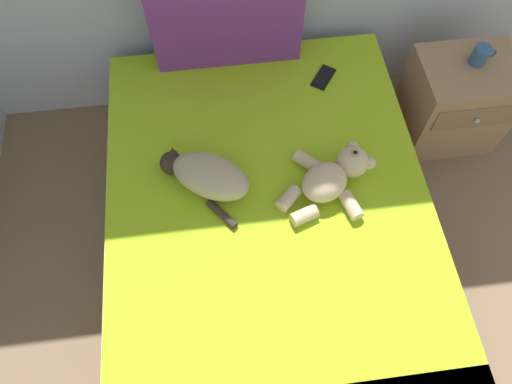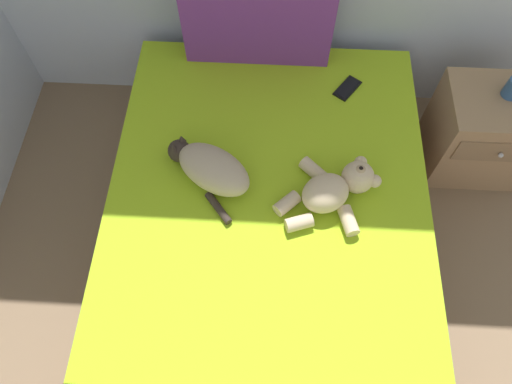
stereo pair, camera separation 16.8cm
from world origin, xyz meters
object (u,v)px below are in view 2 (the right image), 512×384
(cell_phone, at_px, (347,88))
(teddy_bear, at_px, (335,189))
(cat, at_px, (210,168))
(nightstand, at_px, (483,133))
(patterned_cushion, at_px, (258,12))
(bed, at_px, (266,239))

(cell_phone, bearing_deg, teddy_bear, -98.25)
(cat, bearing_deg, nightstand, 18.85)
(patterned_cushion, bearing_deg, nightstand, -13.32)
(bed, bearing_deg, nightstand, 30.40)
(teddy_bear, bearing_deg, nightstand, 32.96)
(teddy_bear, distance_m, nightstand, 1.00)
(cell_phone, bearing_deg, nightstand, -5.47)
(bed, xyz_separation_m, patterned_cushion, (-0.09, 0.91, 0.50))
(patterned_cushion, relative_size, cat, 1.72)
(bed, relative_size, cat, 4.94)
(patterned_cushion, xyz_separation_m, teddy_bear, (0.36, -0.80, -0.20))
(patterned_cushion, distance_m, nightstand, 1.28)
(cat, bearing_deg, bed, -35.79)
(bed, height_order, nightstand, nightstand)
(bed, relative_size, nightstand, 3.90)
(patterned_cushion, relative_size, nightstand, 1.36)
(nightstand, bearing_deg, cell_phone, 174.53)
(cat, xyz_separation_m, cell_phone, (0.60, 0.52, -0.07))
(bed, distance_m, cat, 0.43)
(bed, xyz_separation_m, cat, (-0.25, 0.18, 0.31))
(bed, distance_m, patterned_cushion, 1.04)
(cat, bearing_deg, teddy_bear, -7.72)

